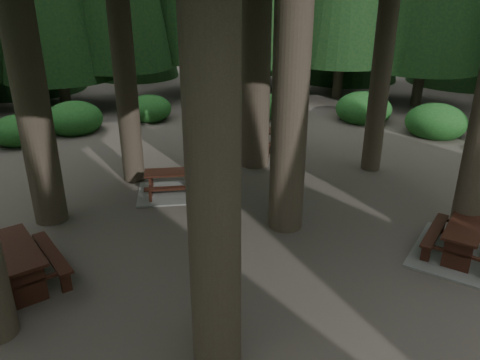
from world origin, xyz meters
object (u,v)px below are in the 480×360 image
picnic_table_b (17,260)px  picnic_table_d (274,136)px  picnic_table_a (462,245)px  picnic_table_c (174,186)px

picnic_table_b → picnic_table_d: bearing=-71.1°
picnic_table_a → picnic_table_b: picnic_table_b is taller
picnic_table_c → picnic_table_d: 5.08m
picnic_table_b → picnic_table_d: size_ratio=1.24×
picnic_table_b → picnic_table_c: size_ratio=0.84×
picnic_table_c → picnic_table_d: bearing=44.1°
picnic_table_b → picnic_table_c: 5.08m
picnic_table_a → picnic_table_c: (-4.23, 6.33, -0.05)m
picnic_table_a → picnic_table_b: (-8.61, 3.79, 0.29)m
picnic_table_c → picnic_table_d: (4.73, 1.84, 0.27)m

